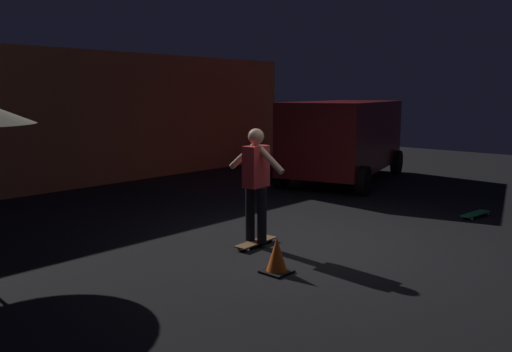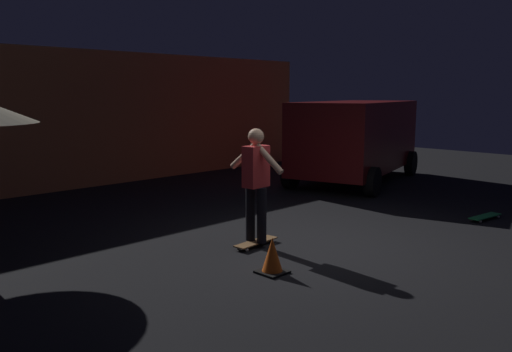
{
  "view_description": "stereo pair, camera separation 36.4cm",
  "coord_description": "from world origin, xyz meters",
  "px_view_note": "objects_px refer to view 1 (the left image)",
  "views": [
    {
      "loc": [
        -6.1,
        -4.23,
        2.24
      ],
      "look_at": [
        -0.65,
        0.74,
        1.05
      ],
      "focal_mm": 36.16,
      "sensor_mm": 36.0,
      "label": 1
    },
    {
      "loc": [
        -5.85,
        -4.49,
        2.24
      ],
      "look_at": [
        -0.65,
        0.74,
        1.05
      ],
      "focal_mm": 36.16,
      "sensor_mm": 36.0,
      "label": 2
    }
  ],
  "objects_px": {
    "parked_van": "(345,136)",
    "skater": "(256,177)",
    "traffic_cone": "(277,257)",
    "skateboard_spare": "(476,214)",
    "skateboard_ridden": "(256,242)"
  },
  "relations": [
    {
      "from": "skateboard_ridden",
      "to": "traffic_cone",
      "type": "xyz_separation_m",
      "value": [
        -0.68,
        -0.97,
        0.16
      ]
    },
    {
      "from": "skateboard_spare",
      "to": "skateboard_ridden",
      "type": "bearing_deg",
      "value": 156.65
    },
    {
      "from": "skateboard_ridden",
      "to": "skateboard_spare",
      "type": "xyz_separation_m",
      "value": [
        4.05,
        -1.75,
        0.0
      ]
    },
    {
      "from": "skater",
      "to": "parked_van",
      "type": "bearing_deg",
      "value": 21.07
    },
    {
      "from": "skateboard_spare",
      "to": "skater",
      "type": "bearing_deg",
      "value": 156.65
    },
    {
      "from": "parked_van",
      "to": "traffic_cone",
      "type": "distance_m",
      "value": 7.31
    },
    {
      "from": "parked_van",
      "to": "skater",
      "type": "bearing_deg",
      "value": -158.93
    },
    {
      "from": "parked_van",
      "to": "skateboard_ridden",
      "type": "height_order",
      "value": "parked_van"
    },
    {
      "from": "parked_van",
      "to": "skater",
      "type": "relative_size",
      "value": 2.96
    },
    {
      "from": "skateboard_spare",
      "to": "traffic_cone",
      "type": "bearing_deg",
      "value": 170.68
    },
    {
      "from": "skateboard_ridden",
      "to": "skateboard_spare",
      "type": "relative_size",
      "value": 0.99
    },
    {
      "from": "skateboard_ridden",
      "to": "skateboard_spare",
      "type": "height_order",
      "value": "same"
    },
    {
      "from": "traffic_cone",
      "to": "skateboard_spare",
      "type": "bearing_deg",
      "value": -9.32
    },
    {
      "from": "skateboard_ridden",
      "to": "skater",
      "type": "relative_size",
      "value": 0.47
    },
    {
      "from": "parked_van",
      "to": "traffic_cone",
      "type": "relative_size",
      "value": 10.74
    }
  ]
}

